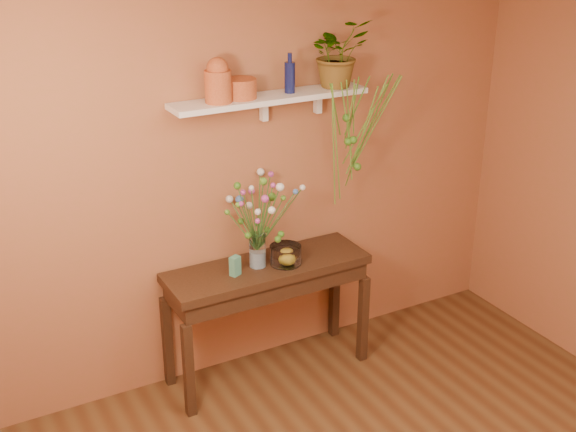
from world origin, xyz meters
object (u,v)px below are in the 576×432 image
(terracotta_jug, at_px, (218,81))
(spider_plant, at_px, (338,53))
(blue_bottle, at_px, (290,77))
(glass_bowl, at_px, (285,256))
(sideboard, at_px, (267,280))
(bouquet, at_px, (259,205))
(glass_vase, at_px, (258,253))

(terracotta_jug, bearing_deg, spider_plant, 1.47)
(terracotta_jug, xyz_separation_m, blue_bottle, (0.49, 0.02, -0.03))
(glass_bowl, bearing_deg, sideboard, 156.50)
(blue_bottle, bearing_deg, glass_bowl, -126.61)
(terracotta_jug, relative_size, bouquet, 0.54)
(terracotta_jug, xyz_separation_m, glass_bowl, (0.38, -0.14, -1.17))
(terracotta_jug, xyz_separation_m, glass_vase, (0.20, -0.09, -1.14))
(glass_vase, height_order, glass_bowl, glass_vase)
(terracotta_jug, bearing_deg, glass_bowl, -20.82)
(blue_bottle, distance_m, glass_bowl, 1.16)
(sideboard, relative_size, spider_plant, 3.16)
(terracotta_jug, relative_size, blue_bottle, 1.09)
(spider_plant, bearing_deg, sideboard, -168.80)
(sideboard, xyz_separation_m, spider_plant, (0.58, 0.12, 1.44))
(sideboard, height_order, bouquet, bouquet)
(glass_vase, relative_size, bouquet, 0.45)
(sideboard, bearing_deg, glass_vase, 173.69)
(blue_bottle, relative_size, spider_plant, 0.57)
(glass_bowl, bearing_deg, bouquet, 155.78)
(blue_bottle, xyz_separation_m, bouquet, (-0.27, -0.09, -0.78))
(terracotta_jug, height_order, blue_bottle, terracotta_jug)
(blue_bottle, relative_size, glass_bowl, 1.18)
(sideboard, bearing_deg, blue_bottle, 25.74)
(terracotta_jug, height_order, glass_vase, terracotta_jug)
(glass_bowl, bearing_deg, glass_vase, 162.49)
(bouquet, bearing_deg, terracotta_jug, 161.58)
(blue_bottle, bearing_deg, bouquet, -161.31)
(terracotta_jug, height_order, bouquet, terracotta_jug)
(glass_vase, bearing_deg, spider_plant, 9.48)
(sideboard, xyz_separation_m, blue_bottle, (0.23, 0.11, 1.33))
(sideboard, relative_size, glass_vase, 6.05)
(sideboard, xyz_separation_m, bouquet, (-0.04, 0.02, 0.55))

